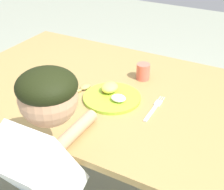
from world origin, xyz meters
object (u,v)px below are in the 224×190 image
object	(u,v)px
fork	(154,109)
drinking_cup	(143,72)
plate	(112,95)
spoon	(80,90)

from	to	relation	value
fork	drinking_cup	xyz separation A→B (m)	(-0.15, 0.22, 0.04)
fork	drinking_cup	size ratio (longest dim) A/B	2.61
plate	drinking_cup	distance (m)	0.23
spoon	plate	bearing A→B (deg)	-67.26
plate	spoon	distance (m)	0.15
fork	spoon	distance (m)	0.35
plate	fork	distance (m)	0.19
fork	spoon	bearing A→B (deg)	93.11
plate	spoon	bearing A→B (deg)	-172.48
drinking_cup	plate	bearing A→B (deg)	-101.29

